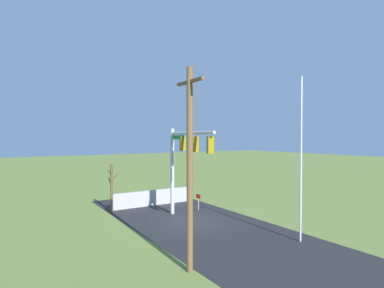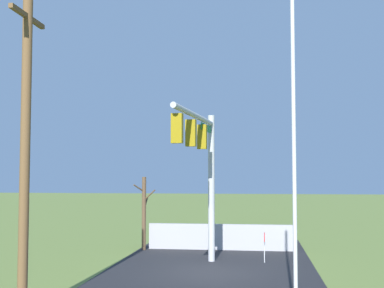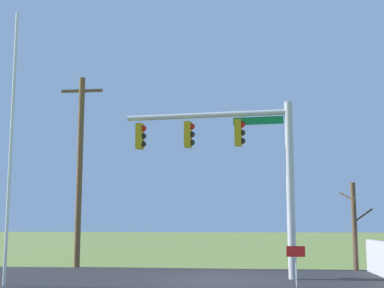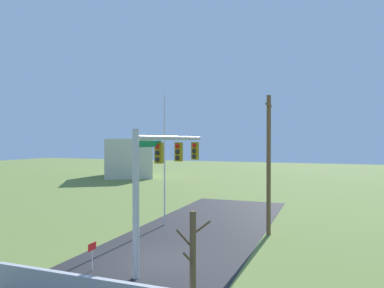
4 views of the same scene
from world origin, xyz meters
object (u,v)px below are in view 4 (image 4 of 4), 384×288
Objects in this scene: bare_tree at (193,267)px; open_sign at (92,250)px; signal_mast at (159,169)px; flagpole at (165,160)px; utility_pole at (269,162)px; distant_building at (128,158)px.

open_sign is at bearing -116.59° from bare_tree.
signal_mast is at bearing 126.03° from open_sign.
open_sign is at bearing 4.12° from flagpole.
utility_pole is (0.02, 6.94, 0.00)m from flagpole.
signal_mast is at bearing -28.74° from utility_pole.
distant_building is (-27.94, -26.36, -1.40)m from utility_pole.
distant_building reaches higher than bare_tree.
utility_pole is at bearing 151.26° from signal_mast.
open_sign is at bearing -53.97° from signal_mast.
utility_pole is 2.38× the size of bare_tree.
flagpole reaches higher than signal_mast.
open_sign is (-2.89, -5.77, -0.92)m from bare_tree.
utility_pole reaches higher than open_sign.
signal_mast is 0.71× the size of flagpole.
signal_mast reaches higher than open_sign.
signal_mast is 5.07× the size of open_sign.
flagpole is (-7.11, -3.05, 0.00)m from signal_mast.
distant_building is at bearing -145.17° from flagpole.
open_sign is (1.75, -2.41, -3.47)m from signal_mast.
distant_building reaches higher than open_sign.
flagpole is at bearing -175.88° from open_sign.
signal_mast is 8.09m from utility_pole.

